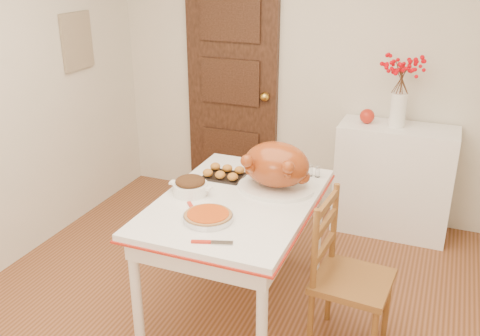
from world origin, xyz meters
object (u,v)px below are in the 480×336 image
at_px(turkey_platter, 276,167).
at_px(sideboard, 393,180).
at_px(kitchen_table, 237,255).
at_px(chair_oak, 353,278).
at_px(pumpkin_pie, 208,216).

bearing_deg(turkey_platter, sideboard, 85.41).
relative_size(kitchen_table, chair_oak, 1.41).
bearing_deg(chair_oak, turkey_platter, 66.33).
bearing_deg(chair_oak, kitchen_table, 87.41).
bearing_deg(turkey_platter, pumpkin_pie, -91.25).
xyz_separation_m(sideboard, chair_oak, (-0.04, -1.54, 0.02)).
relative_size(kitchen_table, pumpkin_pie, 4.80).
bearing_deg(pumpkin_pie, sideboard, 65.12).
distance_m(sideboard, kitchen_table, 1.65).
height_order(kitchen_table, pumpkin_pie, pumpkin_pie).
height_order(kitchen_table, turkey_platter, turkey_platter).
distance_m(sideboard, turkey_platter, 1.46).
height_order(kitchen_table, chair_oak, chair_oak).
bearing_deg(sideboard, kitchen_table, -118.16).
bearing_deg(sideboard, chair_oak, -91.33).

